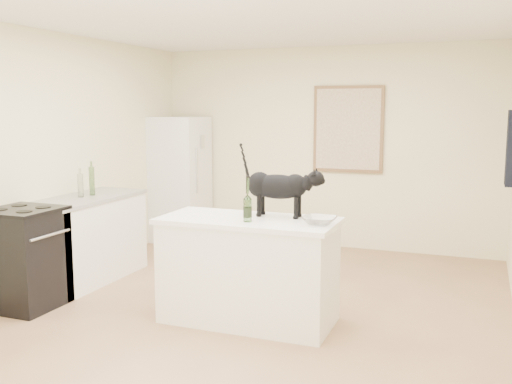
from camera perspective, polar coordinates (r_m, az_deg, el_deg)
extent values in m
plane|color=#A57E58|center=(5.36, -0.94, -11.63)|extent=(5.50, 5.50, 0.00)
plane|color=white|center=(5.10, -1.01, 17.02)|extent=(5.50, 5.50, 0.00)
plane|color=beige|center=(7.68, 6.81, 4.29)|extent=(4.50, 0.00, 4.50)
plane|color=beige|center=(2.75, -23.13, -3.39)|extent=(4.50, 0.00, 4.50)
plane|color=beige|center=(6.27, -20.42, 2.95)|extent=(0.00, 5.50, 5.50)
cube|color=white|center=(5.02, -0.75, -7.87)|extent=(1.44, 0.67, 0.86)
cube|color=white|center=(4.91, -0.76, -2.82)|extent=(1.50, 0.70, 0.04)
cube|color=white|center=(6.44, -16.25, -4.57)|extent=(0.60, 1.40, 0.86)
cube|color=gray|center=(6.36, -16.41, -0.61)|extent=(0.62, 1.44, 0.04)
cube|color=black|center=(5.77, -21.71, -6.12)|extent=(0.60, 0.60, 0.90)
cube|color=white|center=(8.06, -7.52, 1.26)|extent=(0.68, 0.68, 1.70)
cube|color=brown|center=(7.57, 8.99, 6.09)|extent=(0.90, 0.03, 1.10)
cube|color=beige|center=(7.55, 8.97, 6.08)|extent=(0.82, 0.00, 1.02)
cube|color=black|center=(6.74, 23.65, 3.97)|extent=(0.08, 0.34, 0.80)
cylinder|color=#306327|center=(4.74, -0.84, -0.95)|extent=(0.08, 0.08, 0.33)
imported|color=white|center=(4.66, 6.24, -2.81)|extent=(0.28, 0.28, 0.07)
cube|color=beige|center=(7.91, -5.20, 4.91)|extent=(0.02, 0.14, 0.18)
cylinder|color=#9AA699|center=(6.32, -16.80, 0.61)|extent=(0.06, 0.06, 0.24)
cylinder|color=#23501A|center=(6.42, -15.76, 1.04)|extent=(0.06, 0.06, 0.30)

